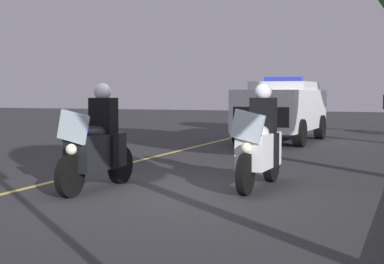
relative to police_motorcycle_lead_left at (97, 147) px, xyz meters
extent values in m
plane|color=#333335|center=(-0.27, 1.24, -0.70)|extent=(80.00, 80.00, 0.00)
cube|color=#E0D14C|center=(-0.27, -1.16, -0.70)|extent=(48.00, 0.12, 0.01)
cylinder|color=black|center=(0.76, -0.03, -0.38)|extent=(0.64, 0.14, 0.64)
cylinder|color=black|center=(-0.74, 0.02, -0.38)|extent=(0.64, 0.16, 0.64)
cube|color=black|center=(0.03, 0.00, -0.08)|extent=(1.21, 0.48, 0.56)
ellipsoid|color=black|center=(0.08, 0.00, 0.22)|extent=(0.57, 0.34, 0.24)
cube|color=silver|center=(0.66, -0.02, 0.35)|extent=(0.08, 0.56, 0.53)
sphere|color=#F9F4CC|center=(0.72, -0.02, 0.02)|extent=(0.17, 0.17, 0.17)
sphere|color=red|center=(0.53, -0.18, 0.28)|extent=(0.09, 0.09, 0.09)
sphere|color=#1933F2|center=(0.54, 0.14, 0.28)|extent=(0.09, 0.09, 0.09)
cube|color=black|center=(-0.20, 0.01, 0.48)|extent=(0.29, 0.41, 0.60)
cube|color=black|center=(-0.13, 0.20, -0.08)|extent=(0.18, 0.15, 0.56)
cube|color=black|center=(-0.14, -0.20, -0.08)|extent=(0.18, 0.15, 0.56)
sphere|color=silver|center=(-0.18, 0.01, 0.88)|extent=(0.28, 0.28, 0.28)
cylinder|color=black|center=(-0.36, 2.36, -0.38)|extent=(0.64, 0.14, 0.64)
cylinder|color=black|center=(-1.86, 2.41, -0.38)|extent=(0.64, 0.16, 0.64)
cube|color=white|center=(-1.09, 2.39, -0.08)|extent=(1.21, 0.48, 0.56)
ellipsoid|color=white|center=(-1.04, 2.39, 0.22)|extent=(0.57, 0.34, 0.24)
cube|color=silver|center=(-0.46, 2.37, 0.35)|extent=(0.08, 0.56, 0.53)
sphere|color=#F9F4CC|center=(-0.40, 2.36, 0.02)|extent=(0.17, 0.17, 0.17)
sphere|color=red|center=(-0.60, 2.21, 0.28)|extent=(0.09, 0.09, 0.09)
sphere|color=#1933F2|center=(-0.59, 2.53, 0.28)|extent=(0.09, 0.09, 0.09)
cube|color=black|center=(-1.32, 2.39, 0.48)|extent=(0.29, 0.41, 0.60)
cube|color=black|center=(-1.25, 2.59, -0.08)|extent=(0.18, 0.15, 0.56)
cube|color=black|center=(-1.27, 2.19, -0.08)|extent=(0.18, 0.15, 0.56)
sphere|color=silver|center=(-1.30, 2.39, 0.88)|extent=(0.28, 0.28, 0.28)
cube|color=silver|center=(-10.19, 0.79, 0.32)|extent=(4.96, 2.06, 1.24)
cube|color=silver|center=(-10.49, 0.80, 1.02)|extent=(2.46, 1.83, 0.36)
cube|color=#2633D8|center=(-10.29, 0.79, 1.28)|extent=(0.32, 1.21, 0.14)
cube|color=black|center=(-7.79, 0.71, 0.18)|extent=(0.17, 1.62, 0.56)
cylinder|color=black|center=(-8.61, 1.64, -0.30)|extent=(0.81, 0.31, 0.80)
cylinder|color=black|center=(-8.67, -0.16, -0.30)|extent=(0.81, 0.31, 0.80)
cylinder|color=black|center=(-11.71, 1.74, -0.30)|extent=(0.81, 0.31, 0.80)
cylinder|color=black|center=(-11.77, -0.06, -0.30)|extent=(0.81, 0.31, 0.80)
camera|label=1|loc=(8.23, 4.79, 0.87)|focal=55.06mm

